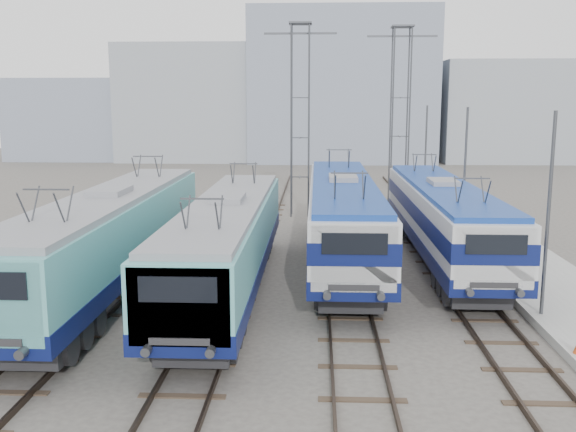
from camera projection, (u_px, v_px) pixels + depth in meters
The scene contains 15 objects.
ground at pixel (281, 340), 19.86m from camera, with size 160.00×160.00×0.00m, color #514C47.
platform at pixel (531, 271), 27.25m from camera, with size 4.00×70.00×0.30m, color #9E9E99.
locomotive_far_left at pixel (110, 234), 24.27m from camera, with size 2.97×18.79×3.54m.
locomotive_center_left at pixel (228, 239), 24.00m from camera, with size 2.80×17.66×3.32m.
locomotive_center_right at pixel (343, 212), 28.76m from camera, with size 2.95×18.67×3.51m.
locomotive_far_right at pixel (443, 214), 28.84m from camera, with size 2.81×17.73×3.33m.
catenary_tower_west at pixel (300, 112), 40.32m from camera, with size 4.50×1.20×12.00m.
catenary_tower_east at pixel (400, 111), 42.00m from camera, with size 4.50×1.20×12.00m.
mast_front at pixel (548, 219), 20.83m from camera, with size 0.12×0.12×7.00m, color #3F4247.
mast_mid at pixel (465, 177), 32.63m from camera, with size 0.12×0.12×7.00m, color #3F4247.
mast_rear at pixel (425, 157), 44.42m from camera, with size 0.12×0.12×7.00m, color #3F4247.
building_west at pixel (197, 103), 80.20m from camera, with size 18.00×12.00×14.00m, color #8F969F.
building_center at pixel (341, 87), 79.05m from camera, with size 22.00×14.00×18.00m, color gray.
building_east at pixel (504, 112), 78.70m from camera, with size 16.00×12.00×12.00m, color #8F969F.
building_far_west at pixel (72, 119), 81.26m from camera, with size 14.00×10.00×10.00m, color gray.
Camera 1 is at (1.07, -18.84, 7.29)m, focal length 40.00 mm.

